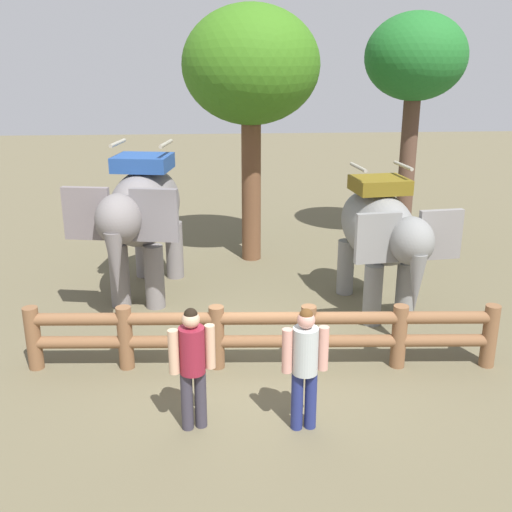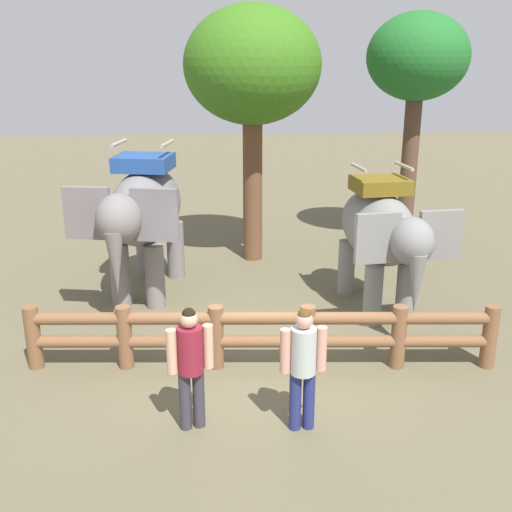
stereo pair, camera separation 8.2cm
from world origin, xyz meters
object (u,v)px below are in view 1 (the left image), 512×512
Objects in this scene: elephant_near_left at (142,212)px; tree_far_left at (251,69)px; tourist_man_in_blue at (192,360)px; tourist_woman_in_black at (305,361)px; elephant_center at (381,232)px; tree_back_center at (415,63)px; log_fence at (262,333)px.

tree_far_left is (2.34, 2.23, 2.71)m from elephant_near_left.
tree_far_left reaches higher than tourist_man_in_blue.
elephant_center is at bearing 62.40° from tourist_woman_in_black.
tourist_man_in_blue is (1.12, -4.88, -0.76)m from elephant_near_left.
tree_back_center is (3.82, 8.18, 3.59)m from tourist_woman_in_black.
elephant_center is 5.11m from tourist_man_in_blue.
tree_far_left reaches higher than tree_back_center.
tree_back_center is (5.29, 8.07, 3.59)m from tourist_man_in_blue.
log_fence is 6.73m from tree_far_left.
elephant_center is at bearing -112.71° from tree_back_center.
elephant_near_left is 4.21m from tree_far_left.
log_fence is at bearing 56.83° from tourist_man_in_blue.
elephant_near_left is 7.69m from tree_back_center.
log_fence is 1.29× the size of tree_back_center.
tourist_man_in_blue is at bearing -77.12° from elephant_near_left.
tourist_man_in_blue is at bearing -99.75° from tree_far_left.
log_fence is 4.30× the size of tourist_woman_in_black.
tree_far_left reaches higher than elephant_center.
tree_far_left is (0.17, 5.50, 3.88)m from log_fence.
log_fence is at bearing -56.52° from elephant_near_left.
elephant_near_left is 5.06m from tourist_man_in_blue.
tree_back_center is (6.40, 3.19, 2.82)m from elephant_near_left.
elephant_center is 1.93× the size of tourist_woman_in_black.
tree_far_left is at bearing 123.49° from elephant_center.
tree_far_left is 4.18m from tree_back_center.
elephant_center is 0.57× the size of tree_far_left.
log_fence is 4.09m from elephant_near_left.
tourist_man_in_blue is (-1.05, -1.60, 0.41)m from log_fence.
elephant_near_left is at bearing -136.35° from tree_far_left.
log_fence is at bearing -138.87° from elephant_center.
elephant_center is (4.58, -1.16, -0.17)m from elephant_near_left.
tree_back_center reaches higher than elephant_near_left.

